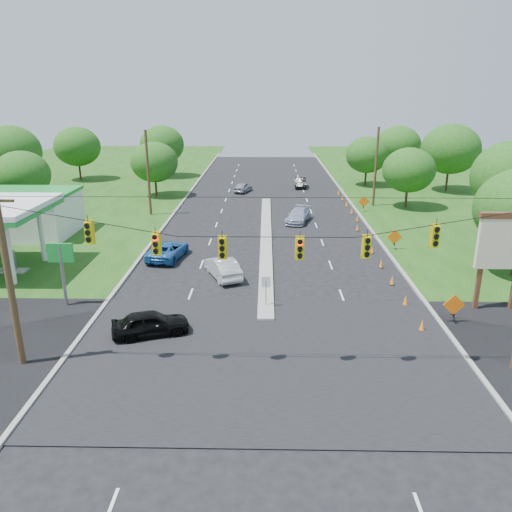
{
  "coord_description": "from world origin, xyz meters",
  "views": [
    {
      "loc": [
        -0.04,
        -22.46,
        12.84
      ],
      "look_at": [
        -0.65,
        7.71,
        2.8
      ],
      "focal_mm": 35.0,
      "sensor_mm": 36.0,
      "label": 1
    }
  ],
  "objects_px": {
    "pylon_sign": "(506,246)",
    "white_sedan": "(223,268)",
    "gas_station": "(0,212)",
    "black_sedan": "(151,323)",
    "blue_pickup": "(168,250)"
  },
  "relations": [
    {
      "from": "black_sedan",
      "to": "blue_pickup",
      "type": "distance_m",
      "value": 13.34
    },
    {
      "from": "black_sedan",
      "to": "white_sedan",
      "type": "relative_size",
      "value": 0.94
    },
    {
      "from": "black_sedan",
      "to": "blue_pickup",
      "type": "bearing_deg",
      "value": -11.5
    },
    {
      "from": "pylon_sign",
      "to": "white_sedan",
      "type": "height_order",
      "value": "pylon_sign"
    },
    {
      "from": "white_sedan",
      "to": "blue_pickup",
      "type": "xyz_separation_m",
      "value": [
        -4.76,
        4.15,
        -0.04
      ]
    },
    {
      "from": "black_sedan",
      "to": "pylon_sign",
      "type": "bearing_deg",
      "value": -97.09
    },
    {
      "from": "pylon_sign",
      "to": "gas_station",
      "type": "bearing_deg",
      "value": 159.69
    },
    {
      "from": "gas_station",
      "to": "pylon_sign",
      "type": "distance_m",
      "value": 40.5
    },
    {
      "from": "gas_station",
      "to": "pylon_sign",
      "type": "relative_size",
      "value": 3.22
    },
    {
      "from": "pylon_sign",
      "to": "white_sedan",
      "type": "bearing_deg",
      "value": 163.86
    },
    {
      "from": "gas_station",
      "to": "blue_pickup",
      "type": "bearing_deg",
      "value": -17.09
    },
    {
      "from": "gas_station",
      "to": "black_sedan",
      "type": "bearing_deg",
      "value": -46.25
    },
    {
      "from": "gas_station",
      "to": "blue_pickup",
      "type": "xyz_separation_m",
      "value": [
        15.77,
        -4.85,
        -1.88
      ]
    },
    {
      "from": "black_sedan",
      "to": "blue_pickup",
      "type": "xyz_separation_m",
      "value": [
        -1.55,
        13.25,
        -0.02
      ]
    },
    {
      "from": "pylon_sign",
      "to": "blue_pickup",
      "type": "relative_size",
      "value": 1.23
    }
  ]
}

